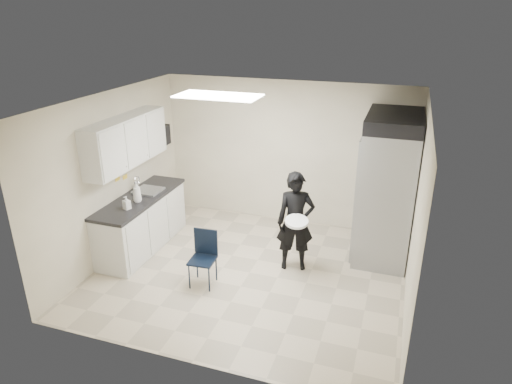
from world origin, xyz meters
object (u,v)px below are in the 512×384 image
(lower_counter, at_px, (142,224))
(folding_chair, at_px, (202,260))
(man_tuxedo, at_px, (295,222))
(commercial_fridge, at_px, (387,193))

(lower_counter, xyz_separation_m, folding_chair, (1.41, -0.70, -0.03))
(folding_chair, bearing_deg, man_tuxedo, 34.68)
(man_tuxedo, bearing_deg, commercial_fridge, 18.99)
(lower_counter, distance_m, folding_chair, 1.58)
(lower_counter, height_order, commercial_fridge, commercial_fridge)
(folding_chair, relative_size, man_tuxedo, 0.51)
(commercial_fridge, xyz_separation_m, folding_chair, (-2.37, -1.78, -0.65))
(folding_chair, bearing_deg, commercial_fridge, 33.41)
(commercial_fridge, height_order, folding_chair, commercial_fridge)
(commercial_fridge, distance_m, man_tuxedo, 1.55)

